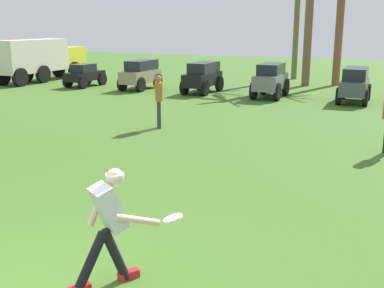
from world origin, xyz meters
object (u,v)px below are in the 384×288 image
at_px(frisbee_in_flight, 173,218).
at_px(parked_car_slot_c, 203,76).
at_px(parked_car_slot_d, 271,80).
at_px(palm_tree_left_of_centre, 309,13).
at_px(frisbee_thrower, 109,222).
at_px(palm_tree_right_of_centre, 339,23).
at_px(palm_tree_far_left, 298,2).
at_px(parked_car_slot_a, 85,75).
at_px(parked_car_slot_e, 355,84).
at_px(teammate_deep, 159,97).
at_px(box_truck, 41,58).
at_px(parked_car_slot_b, 141,74).

bearing_deg(frisbee_in_flight, parked_car_slot_c, 111.44).
distance_m(parked_car_slot_d, palm_tree_left_of_centre, 5.32).
xyz_separation_m(frisbee_thrower, palm_tree_right_of_centre, (-0.26, 20.57, 2.23)).
relative_size(parked_car_slot_d, palm_tree_far_left, 0.35).
height_order(parked_car_slot_c, palm_tree_far_left, palm_tree_far_left).
bearing_deg(parked_car_slot_a, parked_car_slot_d, 1.11).
bearing_deg(parked_car_slot_a, palm_tree_left_of_centre, 25.52).
distance_m(parked_car_slot_e, palm_tree_right_of_centre, 5.82).
bearing_deg(teammate_deep, frisbee_in_flight, -61.04).
relative_size(parked_car_slot_e, palm_tree_far_left, 0.36).
relative_size(teammate_deep, box_truck, 0.26).
distance_m(parked_car_slot_d, palm_tree_far_left, 7.96).
distance_m(parked_car_slot_a, parked_car_slot_c, 6.14).
bearing_deg(palm_tree_far_left, parked_car_slot_e, -61.05).
relative_size(frisbee_thrower, frisbee_in_flight, 4.65).
relative_size(frisbee_in_flight, parked_car_slot_a, 0.14).
relative_size(palm_tree_far_left, palm_tree_right_of_centre, 1.35).
xyz_separation_m(palm_tree_left_of_centre, palm_tree_right_of_centre, (1.33, 0.76, -0.47)).
bearing_deg(parked_car_slot_e, palm_tree_right_of_centre, 105.44).
bearing_deg(parked_car_slot_a, frisbee_in_flight, -50.61).
distance_m(frisbee_thrower, box_truck, 21.82).
height_order(frisbee_in_flight, parked_car_slot_a, parked_car_slot_a).
relative_size(parked_car_slot_d, palm_tree_left_of_centre, 0.39).
bearing_deg(parked_car_slot_a, palm_tree_right_of_centre, 26.03).
bearing_deg(parked_car_slot_b, palm_tree_left_of_centre, 32.95).
bearing_deg(parked_car_slot_d, palm_tree_far_left, 94.54).
height_order(frisbee_thrower, teammate_deep, teammate_deep).
relative_size(parked_car_slot_c, palm_tree_far_left, 0.36).
distance_m(parked_car_slot_a, palm_tree_left_of_centre, 11.28).
xyz_separation_m(frisbee_thrower, palm_tree_left_of_centre, (-1.59, 19.81, 2.70)).
relative_size(parked_car_slot_d, parked_car_slot_e, 0.98).
relative_size(teammate_deep, parked_car_slot_e, 0.65).
height_order(frisbee_in_flight, teammate_deep, teammate_deep).
bearing_deg(parked_car_slot_a, parked_car_slot_c, 2.94).
distance_m(frisbee_in_flight, parked_car_slot_c, 16.03).
height_order(box_truck, palm_tree_far_left, palm_tree_far_left).
bearing_deg(parked_car_slot_d, frisbee_in_flight, -79.46).
relative_size(frisbee_thrower, parked_car_slot_a, 0.64).
height_order(frisbee_in_flight, parked_car_slot_c, parked_car_slot_c).
height_order(frisbee_in_flight, parked_car_slot_b, parked_car_slot_b).
bearing_deg(frisbee_in_flight, parked_car_slot_e, 87.74).
xyz_separation_m(parked_car_slot_b, parked_car_slot_c, (3.14, 0.05, 0.00)).
relative_size(frisbee_thrower, palm_tree_far_left, 0.21).
xyz_separation_m(palm_tree_far_left, palm_tree_left_of_centre, (1.16, -2.68, -0.60)).
relative_size(box_truck, palm_tree_left_of_centre, 0.97).
xyz_separation_m(teammate_deep, palm_tree_far_left, (0.84, 14.45, 3.16)).
xyz_separation_m(teammate_deep, palm_tree_left_of_centre, (2.00, 11.78, 2.56)).
bearing_deg(parked_car_slot_b, parked_car_slot_e, 0.22).
height_order(box_truck, palm_tree_left_of_centre, palm_tree_left_of_centre).
bearing_deg(parked_car_slot_b, parked_car_slot_c, 0.92).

